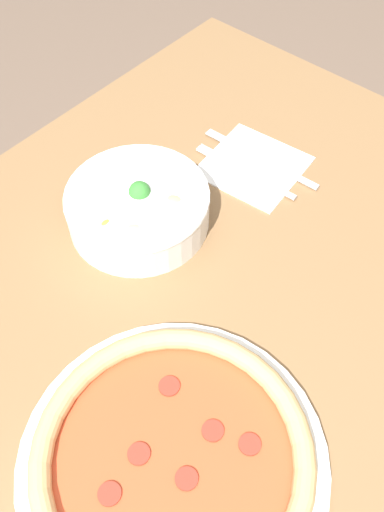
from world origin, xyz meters
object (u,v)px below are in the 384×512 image
bowl (138,206)px  pizza (173,458)px  fork (246,172)px  knife (265,161)px

bowl → pizza: bearing=-130.1°
bowl → fork: bearing=-18.3°
knife → bowl: bearing=70.3°
bowl → knife: bearing=-16.9°
pizza → knife: (0.46, 0.21, -0.01)m
fork → pizza: bearing=114.5°
bowl → fork: bowl is taller
pizza → fork: 0.47m
fork → knife: bearing=-103.0°
pizza → bowl: bearing=49.9°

